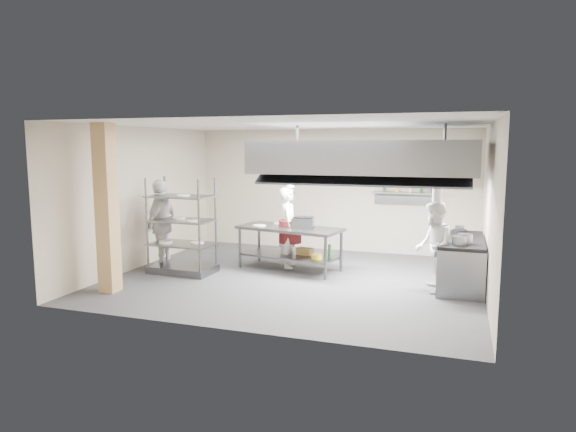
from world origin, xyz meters
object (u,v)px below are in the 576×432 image
(chef_head, at_px, (289,227))
(chef_line, at_px, (434,247))
(griddle, at_px, (303,223))
(island, at_px, (290,248))
(chef_plating, at_px, (162,224))
(pass_rack, at_px, (182,226))
(stockpot, at_px, (465,239))
(cooking_range, at_px, (461,264))

(chef_head, relative_size, chef_line, 1.06)
(griddle, bearing_deg, chef_head, 140.15)
(island, height_order, chef_line, chef_line)
(island, relative_size, chef_line, 1.34)
(chef_line, xyz_separation_m, chef_plating, (-5.60, 0.04, 0.13))
(pass_rack, xyz_separation_m, griddle, (2.31, 0.94, 0.03))
(chef_line, relative_size, griddle, 3.77)
(pass_rack, distance_m, griddle, 2.49)
(pass_rack, bearing_deg, chef_line, 4.66)
(pass_rack, height_order, chef_line, pass_rack)
(pass_rack, distance_m, stockpot, 5.50)
(griddle, bearing_deg, chef_line, -23.40)
(chef_line, distance_m, stockpot, 0.55)
(island, xyz_separation_m, pass_rack, (-2.01, -0.96, 0.53))
(pass_rack, xyz_separation_m, chef_line, (4.96, 0.23, -0.16))
(chef_head, height_order, stockpot, chef_head)
(chef_plating, bearing_deg, pass_rack, 64.41)
(cooking_range, relative_size, griddle, 4.61)
(chef_line, bearing_deg, chef_head, -114.37)
(island, distance_m, griddle, 0.64)
(island, distance_m, chef_plating, 2.78)
(cooking_range, bearing_deg, chef_head, 173.53)
(chef_plating, bearing_deg, stockpot, 87.16)
(chef_head, bearing_deg, chef_plating, 94.46)
(griddle, distance_m, stockpot, 3.25)
(chef_head, distance_m, chef_plating, 2.71)
(cooking_range, relative_size, stockpot, 7.96)
(island, distance_m, chef_line, 3.06)
(stockpot, bearing_deg, chef_line, -176.17)
(island, xyz_separation_m, cooking_range, (3.43, -0.18, -0.04))
(chef_head, xyz_separation_m, chef_plating, (-2.55, -0.91, 0.08))
(island, relative_size, chef_head, 1.26)
(island, height_order, chef_head, chef_head)
(cooking_range, bearing_deg, chef_line, -131.19)
(chef_line, distance_m, chef_plating, 5.60)
(pass_rack, bearing_deg, stockpot, 4.77)
(pass_rack, height_order, chef_head, pass_rack)
(cooking_range, xyz_separation_m, chef_line, (-0.48, -0.55, 0.40))
(island, bearing_deg, stockpot, -0.09)
(island, bearing_deg, chef_line, -2.68)
(cooking_range, height_order, chef_line, chef_line)
(chef_line, xyz_separation_m, griddle, (-2.66, 0.71, 0.20))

